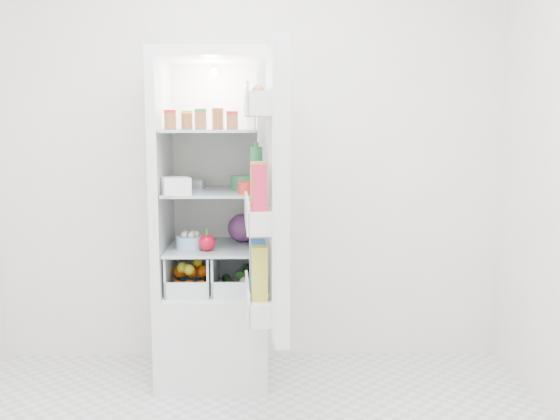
{
  "coord_description": "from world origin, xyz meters",
  "views": [
    {
      "loc": [
        0.1,
        -2.2,
        1.42
      ],
      "look_at": [
        0.16,
        0.95,
        0.98
      ],
      "focal_mm": 40.0,
      "sensor_mm": 36.0,
      "label": 1
    }
  ],
  "objects_px": {
    "refrigerator": "(214,258)",
    "mushroom_bowl": "(190,243)",
    "fridge_door": "(271,196)",
    "red_cabbage": "(242,228)"
  },
  "relations": [
    {
      "from": "red_cabbage",
      "to": "fridge_door",
      "type": "relative_size",
      "value": 0.12
    },
    {
      "from": "refrigerator",
      "to": "mushroom_bowl",
      "type": "relative_size",
      "value": 12.24
    },
    {
      "from": "refrigerator",
      "to": "red_cabbage",
      "type": "xyz_separation_m",
      "value": [
        0.15,
        0.06,
        0.16
      ]
    },
    {
      "from": "red_cabbage",
      "to": "mushroom_bowl",
      "type": "relative_size",
      "value": 1.09
    },
    {
      "from": "refrigerator",
      "to": "mushroom_bowl",
      "type": "xyz_separation_m",
      "value": [
        -0.12,
        -0.13,
        0.12
      ]
    },
    {
      "from": "refrigerator",
      "to": "fridge_door",
      "type": "distance_m",
      "value": 0.83
    },
    {
      "from": "refrigerator",
      "to": "fridge_door",
      "type": "relative_size",
      "value": 1.38
    },
    {
      "from": "red_cabbage",
      "to": "fridge_door",
      "type": "distance_m",
      "value": 0.76
    },
    {
      "from": "refrigerator",
      "to": "mushroom_bowl",
      "type": "distance_m",
      "value": 0.21
    },
    {
      "from": "red_cabbage",
      "to": "mushroom_bowl",
      "type": "xyz_separation_m",
      "value": [
        -0.27,
        -0.19,
        -0.05
      ]
    }
  ]
}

